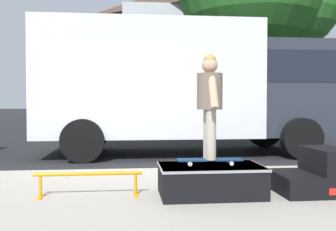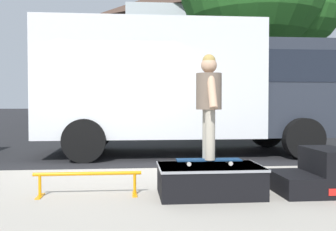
% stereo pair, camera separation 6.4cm
% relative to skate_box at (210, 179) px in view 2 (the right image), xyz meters
% --- Properties ---
extents(ground_plane, '(140.00, 140.00, 0.00)m').
position_rel_skate_box_xyz_m(ground_plane, '(-1.26, 2.50, -0.32)').
color(ground_plane, black).
extents(sidewalk_slab, '(50.00, 5.00, 0.12)m').
position_rel_skate_box_xyz_m(sidewalk_slab, '(-1.26, -0.50, -0.26)').
color(sidewalk_slab, '#A8A093').
rests_on(sidewalk_slab, ground).
extents(skate_box, '(1.23, 0.78, 0.36)m').
position_rel_skate_box_xyz_m(skate_box, '(0.00, 0.00, 0.00)').
color(skate_box, black).
rests_on(skate_box, sidewalk_slab).
extents(kicker_ramp, '(0.87, 0.78, 0.55)m').
position_rel_skate_box_xyz_m(kicker_ramp, '(1.35, -0.00, 0.03)').
color(kicker_ramp, black).
rests_on(kicker_ramp, sidewalk_slab).
extents(grind_rail, '(1.28, 0.28, 0.29)m').
position_rel_skate_box_xyz_m(grind_rail, '(-1.45, 0.12, 0.02)').
color(grind_rail, orange).
rests_on(grind_rail, sidewalk_slab).
extents(skateboard, '(0.78, 0.22, 0.07)m').
position_rel_skate_box_xyz_m(skateboard, '(-0.00, 0.05, 0.22)').
color(skateboard, navy).
rests_on(skateboard, skate_box).
extents(skater_kid, '(0.31, 0.65, 1.26)m').
position_rel_skate_box_xyz_m(skater_kid, '(-0.00, 0.05, 0.98)').
color(skater_kid, '#B7AD99').
rests_on(skater_kid, skateboard).
extents(box_truck, '(6.91, 2.63, 3.05)m').
position_rel_skate_box_xyz_m(box_truck, '(0.46, 4.70, 1.39)').
color(box_truck, silver).
rests_on(box_truck, ground).
extents(house_behind, '(9.54, 8.22, 8.40)m').
position_rel_skate_box_xyz_m(house_behind, '(3.29, 17.75, 3.93)').
color(house_behind, silver).
rests_on(house_behind, ground).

